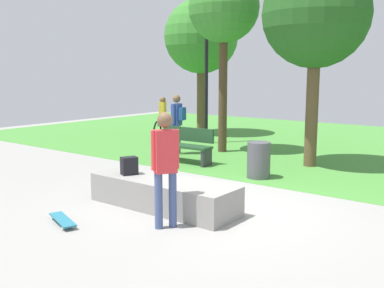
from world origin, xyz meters
name	(u,v)px	position (x,y,z in m)	size (l,w,h in m)	color
ground_plane	(229,208)	(0.00, 0.00, 0.00)	(28.00, 28.00, 0.00)	gray
grass_lawn	(366,148)	(0.00, 7.87, 0.00)	(26.60, 12.26, 0.01)	#478C38
concrete_ledge	(163,194)	(-0.92, -0.69, 0.25)	(2.75, 0.88, 0.50)	gray
backpack_on_ledge	(129,166)	(-1.65, -0.77, 0.66)	(0.28, 0.20, 0.32)	black
skater_performing_trick	(165,161)	(-0.22, -1.43, 1.03)	(0.34, 0.38, 1.75)	#3F5184
skateboard_by_ledge	(63,220)	(-1.61, -2.28, 0.06)	(0.82, 0.46, 0.08)	teal
park_bench_center_lawn	(184,144)	(-3.10, 2.65, 0.48)	(1.62, 0.53, 0.91)	#1E4223
tree_slender_maple	(316,16)	(-0.32, 4.22, 3.67)	(2.58, 2.58, 4.99)	brown
tree_broad_elm	(224,9)	(-3.22, 4.61, 4.10)	(2.02, 2.02, 5.17)	#4C3823
tree_leaning_ash	(201,37)	(-6.05, 7.37, 3.64)	(2.76, 2.76, 5.04)	brown
lamp_post	(206,65)	(-4.58, 5.67, 2.57)	(0.28, 0.28, 4.23)	black
trash_bin	(259,160)	(-0.71, 2.29, 0.40)	(0.52, 0.52, 0.81)	#4C4C51
pedestrian_with_backpack	(177,119)	(-4.02, 3.50, 1.02)	(0.39, 0.42, 1.70)	slate
cyclist_on_bicycle	(163,121)	(-6.38, 5.56, 0.63)	(0.71, 1.72, 1.52)	black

